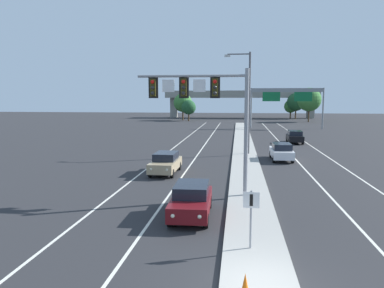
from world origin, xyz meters
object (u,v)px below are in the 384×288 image
object	(u,v)px
car_oncoming_darkred	(191,200)
car_receding_black	(295,137)
car_oncoming_tan	(166,163)
tree_far_right_a	(296,102)
car_receding_white	(281,151)
tree_far_right_c	(291,106)
median_sign_post	(251,211)
tree_far_right_b	(309,100)
street_lamp_median	(247,97)
traffic_cone_median_nose	(245,286)
tree_far_left_b	(183,103)
tree_far_left_c	(189,107)
overhead_signal_mast	(208,102)
highway_sign_gantry	(287,95)

from	to	relation	value
car_oncoming_darkred	car_receding_black	bearing A→B (deg)	73.07
car_oncoming_tan	tree_far_right_a	world-z (taller)	tree_far_right_a
car_oncoming_darkred	car_oncoming_tan	bearing A→B (deg)	107.85
car_receding_white	tree_far_right_c	size ratio (longest dim) A/B	0.88
median_sign_post	tree_far_right_a	world-z (taller)	tree_far_right_a
tree_far_right_b	street_lamp_median	bearing A→B (deg)	-106.36
traffic_cone_median_nose	tree_far_right_a	world-z (taller)	tree_far_right_a
tree_far_right_b	tree_far_right_a	bearing A→B (deg)	95.33
tree_far_right_c	tree_far_left_b	distance (m)	30.27
car_receding_black	traffic_cone_median_nose	size ratio (longest dim) A/B	6.10
median_sign_post	tree_far_right_c	world-z (taller)	tree_far_right_c
car_oncoming_darkred	tree_far_right_a	xyz separation A→B (m)	(17.57, 86.01, 3.71)
car_oncoming_tan	tree_far_right_c	size ratio (longest dim) A/B	0.88
median_sign_post	tree_far_right_b	world-z (taller)	tree_far_right_b
tree_far_right_b	tree_far_right_a	distance (m)	12.58
tree_far_left_b	median_sign_post	bearing A→B (deg)	-79.80
median_sign_post	traffic_cone_median_nose	size ratio (longest dim) A/B	2.97
tree_far_left_c	tree_far_right_a	bearing A→B (deg)	24.33
car_receding_black	tree_far_left_c	size ratio (longest dim) A/B	0.88
median_sign_post	car_receding_black	world-z (taller)	median_sign_post
car_oncoming_tan	car_receding_black	distance (m)	24.24
overhead_signal_mast	street_lamp_median	bearing A→B (deg)	80.99
car_receding_white	car_receding_black	xyz separation A→B (m)	(3.16, 13.52, 0.00)
tree_far_right_b	tree_far_right_c	xyz separation A→B (m)	(-2.32, 13.98, -1.94)
traffic_cone_median_nose	tree_far_left_b	size ratio (longest dim) A/B	0.11
overhead_signal_mast	street_lamp_median	size ratio (longest dim) A/B	0.72
street_lamp_median	car_receding_black	bearing A→B (deg)	59.46
car_receding_black	tree_far_left_c	xyz separation A→B (m)	(-19.23, 42.86, 2.53)
overhead_signal_mast	car_oncoming_tan	xyz separation A→B (m)	(-3.69, 6.27, -4.64)
overhead_signal_mast	tree_far_right_c	distance (m)	85.25
tree_far_right_c	tree_far_right_a	bearing A→B (deg)	-51.90
highway_sign_gantry	tree_far_left_c	xyz separation A→B (m)	(-20.97, 20.20, -2.82)
street_lamp_median	traffic_cone_median_nose	bearing A→B (deg)	-91.21
median_sign_post	street_lamp_median	world-z (taller)	street_lamp_median
car_receding_black	traffic_cone_median_nose	xyz separation A→B (m)	(-6.90, -38.26, -0.31)
car_receding_black	median_sign_post	bearing A→B (deg)	-100.84
traffic_cone_median_nose	highway_sign_gantry	world-z (taller)	highway_sign_gantry
overhead_signal_mast	car_oncoming_tan	world-z (taller)	overhead_signal_mast
tree_far_left_b	car_oncoming_darkred	bearing A→B (deg)	-81.27
car_oncoming_tan	tree_far_right_a	bearing A→B (deg)	74.69
tree_far_right_b	tree_far_left_c	bearing A→B (deg)	179.79
median_sign_post	car_receding_black	distance (m)	35.31
tree_far_right_b	tree_far_left_b	bearing A→B (deg)	174.56
car_oncoming_tan	traffic_cone_median_nose	distance (m)	18.45
tree_far_right_b	tree_far_right_c	size ratio (longest dim) A/B	1.58
traffic_cone_median_nose	overhead_signal_mast	bearing A→B (deg)	100.03
highway_sign_gantry	tree_far_right_a	xyz separation A→B (m)	(6.47, 32.61, -1.63)
tree_far_left_c	tree_far_left_b	size ratio (longest dim) A/B	0.76
street_lamp_median	car_receding_black	distance (m)	13.39
car_oncoming_darkred	traffic_cone_median_nose	xyz separation A→B (m)	(2.45, -7.52, -0.31)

